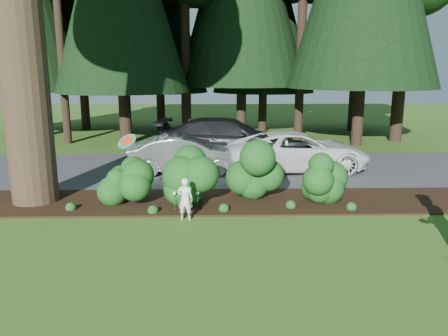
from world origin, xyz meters
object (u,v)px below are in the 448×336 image
object	(u,v)px
car_silver_wagon	(185,155)
car_white_suv	(298,151)
child	(185,199)
frisbee	(127,141)
car_dark_suv	(228,139)

from	to	relation	value
car_silver_wagon	car_white_suv	bearing A→B (deg)	-89.00
car_silver_wagon	child	bearing A→B (deg)	-179.63
car_silver_wagon	frisbee	size ratio (longest dim) A/B	7.33
child	frisbee	world-z (taller)	frisbee
car_silver_wagon	car_dark_suv	xyz separation A→B (m)	(1.64, 2.52, 0.18)
car_dark_suv	frisbee	world-z (taller)	frisbee
car_silver_wagon	frisbee	distance (m)	5.24
car_dark_suv	frisbee	size ratio (longest dim) A/B	10.56
car_dark_suv	frisbee	bearing A→B (deg)	165.67
frisbee	car_white_suv	bearing A→B (deg)	45.50
car_silver_wagon	car_white_suv	xyz separation A→B (m)	(4.11, 0.30, 0.05)
car_dark_suv	frisbee	distance (m)	8.04
car_silver_wagon	car_dark_suv	distance (m)	3.01
car_silver_wagon	frisbee	world-z (taller)	frisbee
car_white_suv	child	world-z (taller)	car_white_suv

